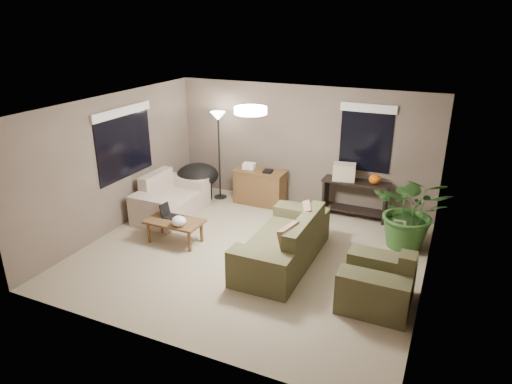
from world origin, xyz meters
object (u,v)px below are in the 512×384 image
at_px(armchair, 378,285).
at_px(floor_lamp, 218,127).
at_px(coffee_table, 175,224).
at_px(console_table, 355,196).
at_px(main_sofa, 285,245).
at_px(papasan_chair, 198,179).
at_px(houseplant, 411,219).
at_px(desk, 260,187).
at_px(cat_scratching_post, 398,238).
at_px(loveseat, 170,201).

height_order(armchair, floor_lamp, floor_lamp).
height_order(coffee_table, console_table, console_table).
bearing_deg(main_sofa, floor_lamp, 138.34).
relative_size(papasan_chair, houseplant, 0.73).
distance_m(desk, houseplant, 3.24).
relative_size(desk, floor_lamp, 0.58).
bearing_deg(coffee_table, cat_scratching_post, 20.50).
bearing_deg(coffee_table, desk, 74.05).
relative_size(console_table, floor_lamp, 0.68).
relative_size(floor_lamp, cat_scratching_post, 3.82).
xyz_separation_m(main_sofa, console_table, (0.62, 2.25, 0.14)).
xyz_separation_m(armchair, coffee_table, (-3.61, 0.40, 0.06)).
bearing_deg(coffee_table, floor_lamp, 97.60).
distance_m(loveseat, papasan_chair, 0.96).
bearing_deg(cat_scratching_post, main_sofa, -143.20).
height_order(armchair, houseplant, houseplant).
bearing_deg(papasan_chair, main_sofa, -33.33).
distance_m(main_sofa, floor_lamp, 3.36).
bearing_deg(loveseat, coffee_table, -51.92).
bearing_deg(floor_lamp, papasan_chair, -144.08).
height_order(main_sofa, loveseat, same).
distance_m(desk, floor_lamp, 1.54).
xyz_separation_m(console_table, houseplant, (1.15, -0.91, 0.10)).
bearing_deg(desk, floor_lamp, -177.44).
bearing_deg(papasan_chair, houseplant, -5.59).
xyz_separation_m(console_table, papasan_chair, (-3.32, -0.47, 0.03)).
bearing_deg(papasan_chair, loveseat, -95.39).
relative_size(armchair, desk, 0.91).
bearing_deg(papasan_chair, floor_lamp, 35.92).
distance_m(armchair, papasan_chair, 4.89).
bearing_deg(main_sofa, armchair, -19.27).
distance_m(armchair, houseplant, 1.92).
xyz_separation_m(loveseat, desk, (1.42, 1.27, 0.08)).
height_order(armchair, console_table, armchair).
bearing_deg(desk, main_sofa, -56.80).
height_order(loveseat, console_table, loveseat).
distance_m(papasan_chair, floor_lamp, 1.23).
xyz_separation_m(armchair, console_table, (-0.97, 2.81, 0.14)).
bearing_deg(loveseat, houseplant, 6.34).
distance_m(loveseat, console_table, 3.70).
bearing_deg(houseplant, floor_lamp, 170.01).
height_order(loveseat, armchair, same).
bearing_deg(floor_lamp, houseplant, -9.99).
distance_m(armchair, floor_lamp, 4.88).
bearing_deg(desk, loveseat, -138.18).
xyz_separation_m(armchair, desk, (-2.96, 2.66, 0.08)).
bearing_deg(main_sofa, desk, 123.20).
distance_m(console_table, floor_lamp, 3.16).
bearing_deg(houseplant, cat_scratching_post, -139.22).
distance_m(loveseat, cat_scratching_post, 4.43).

